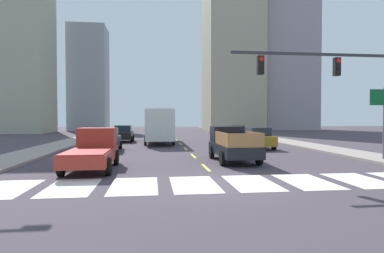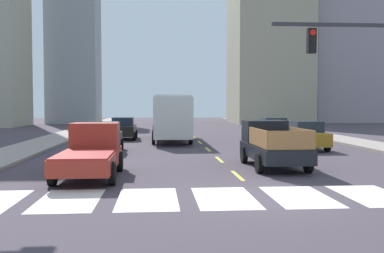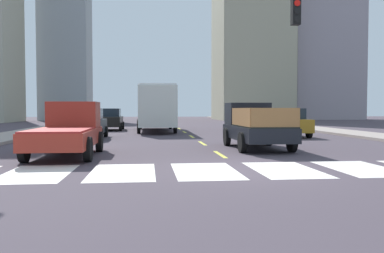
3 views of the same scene
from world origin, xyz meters
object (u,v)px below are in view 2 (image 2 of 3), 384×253
at_px(pickup_stakebed, 271,145).
at_px(sedan_near_right, 123,128).
at_px(sedan_near_left, 304,135).
at_px(city_bus, 171,115).
at_px(sedan_far, 272,129).
at_px(sedan_mid, 103,137).
at_px(pickup_dark, 91,152).

bearing_deg(pickup_stakebed, sedan_near_right, 114.19).
xyz_separation_m(pickup_stakebed, sedan_near_left, (3.82, 6.96, -0.08)).
distance_m(city_bus, sedan_near_right, 4.17).
bearing_deg(pickup_stakebed, sedan_far, 73.81).
bearing_deg(city_bus, sedan_far, -0.37).
bearing_deg(sedan_mid, sedan_far, 31.57).
relative_size(sedan_mid, sedan_far, 1.00).
relative_size(sedan_mid, sedan_near_right, 1.00).
height_order(pickup_stakebed, pickup_dark, same).
height_order(pickup_stakebed, sedan_near_left, pickup_stakebed).
bearing_deg(city_bus, pickup_dark, -103.22).
xyz_separation_m(pickup_dark, sedan_near_right, (-0.11, 17.91, -0.06)).
bearing_deg(pickup_dark, sedan_near_right, 91.58).
relative_size(pickup_dark, sedan_mid, 1.18).
height_order(pickup_stakebed, sedan_near_right, pickup_stakebed).
distance_m(sedan_mid, sedan_far, 14.03).
xyz_separation_m(sedan_mid, sedan_near_right, (0.44, 9.43, 0.00)).
distance_m(sedan_near_left, sedan_near_right, 14.42).
distance_m(pickup_stakebed, sedan_far, 14.58).
height_order(city_bus, sedan_mid, city_bus).
height_order(pickup_dark, sedan_far, pickup_dark).
bearing_deg(sedan_near_right, sedan_mid, -90.84).
bearing_deg(sedan_far, city_bus, -179.24).
xyz_separation_m(city_bus, sedan_mid, (-4.05, -7.63, -1.09)).
height_order(city_bus, sedan_far, city_bus).
bearing_deg(sedan_near_left, pickup_stakebed, -117.95).
distance_m(pickup_stakebed, sedan_near_left, 7.94).
relative_size(city_bus, sedan_far, 2.45).
distance_m(pickup_dark, city_bus, 16.52).
distance_m(sedan_near_left, sedan_far, 7.14).
xyz_separation_m(pickup_stakebed, pickup_dark, (-7.45, -2.10, -0.02)).
xyz_separation_m(pickup_dark, sedan_far, (11.18, 16.20, -0.06)).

